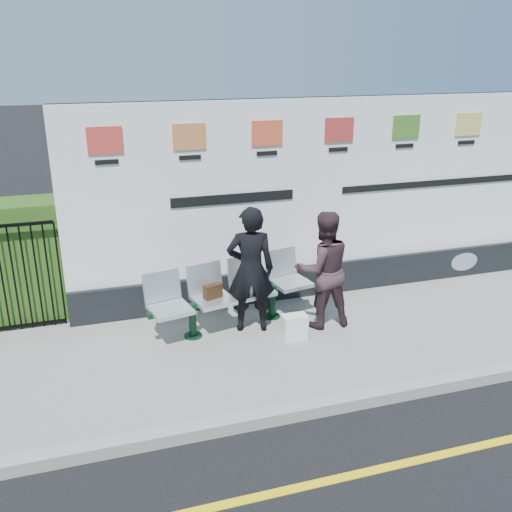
{
  "coord_description": "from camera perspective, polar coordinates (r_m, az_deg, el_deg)",
  "views": [
    {
      "loc": [
        -3.13,
        -3.86,
        3.8
      ],
      "look_at": [
        -1.07,
        2.76,
        1.25
      ],
      "focal_mm": 40.0,
      "sensor_mm": 36.0,
      "label": 1
    }
  ],
  "objects": [
    {
      "name": "woman_left",
      "position": [
        7.62,
        -0.54,
        -1.39
      ],
      "size": [
        0.72,
        0.55,
        1.76
      ],
      "primitive_type": "imported",
      "rotation": [
        0.0,
        0.0,
        2.92
      ],
      "color": "black",
      "rests_on": "pavement"
    },
    {
      "name": "kerb",
      "position": [
        6.88,
        13.36,
        -13.27
      ],
      "size": [
        14.0,
        0.18,
        0.14
      ],
      "primitive_type": "cube",
      "color": "gray",
      "rests_on": "ground"
    },
    {
      "name": "bench",
      "position": [
        7.94,
        -2.25,
        -5.42
      ],
      "size": [
        2.42,
        1.07,
        0.5
      ],
      "primitive_type": null,
      "rotation": [
        0.0,
        0.0,
        0.2
      ],
      "color": "silver",
      "rests_on": "pavement"
    },
    {
      "name": "ground",
      "position": [
        6.25,
        18.09,
        -18.39
      ],
      "size": [
        80.0,
        80.0,
        0.0
      ],
      "primitive_type": "plane",
      "color": "black"
    },
    {
      "name": "woman_right",
      "position": [
        7.82,
        6.71,
        -1.36
      ],
      "size": [
        0.82,
        0.65,
        1.65
      ],
      "primitive_type": "imported",
      "rotation": [
        0.0,
        0.0,
        3.12
      ],
      "color": "#392529",
      "rests_on": "pavement"
    },
    {
      "name": "yellow_line",
      "position": [
        6.25,
        18.1,
        -18.36
      ],
      "size": [
        14.0,
        0.1,
        0.01
      ],
      "primitive_type": "cube",
      "color": "yellow",
      "rests_on": "ground"
    },
    {
      "name": "handbag_brown",
      "position": [
        7.67,
        -4.34,
        -3.53
      ],
      "size": [
        0.27,
        0.18,
        0.2
      ],
      "primitive_type": "cube",
      "rotation": [
        0.0,
        0.0,
        0.33
      ],
      "color": "black",
      "rests_on": "bench"
    },
    {
      "name": "carrier_bag_white",
      "position": [
        7.69,
        3.86,
        -7.06
      ],
      "size": [
        0.33,
        0.2,
        0.33
      ],
      "primitive_type": "cube",
      "color": "silver",
      "rests_on": "pavement"
    },
    {
      "name": "pavement",
      "position": [
        8.01,
        7.98,
        -7.84
      ],
      "size": [
        14.0,
        3.0,
        0.12
      ],
      "primitive_type": "cube",
      "color": "gray",
      "rests_on": "ground"
    },
    {
      "name": "billboard",
      "position": [
        8.85,
        7.69,
        4.4
      ],
      "size": [
        8.0,
        0.3,
        3.0
      ],
      "color": "black",
      "rests_on": "pavement"
    }
  ]
}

